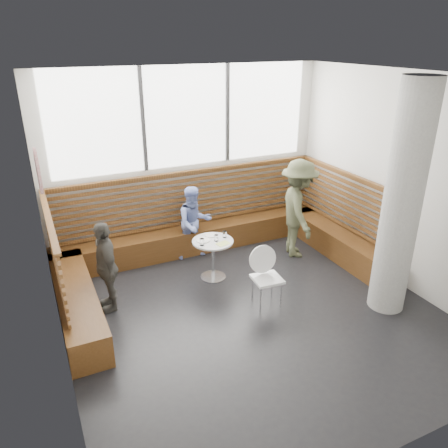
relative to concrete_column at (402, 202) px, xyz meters
name	(u,v)px	position (x,y,z in m)	size (l,w,h in m)	color
room	(257,209)	(-1.85, 0.60, 0.00)	(5.00, 5.00, 3.20)	silver
booth	(205,239)	(-1.85, 2.37, -1.19)	(5.00, 2.50, 1.44)	#492B12
concrete_column	(402,202)	(0.00, 0.00, 0.00)	(0.50, 0.50, 3.20)	gray
wall_art	(38,171)	(-4.31, 1.00, 0.70)	(0.50, 0.50, 0.03)	white
cafe_table	(213,251)	(-1.96, 1.78, -1.12)	(0.65, 0.65, 0.67)	silver
cafe_chair	(265,272)	(-1.57, 0.81, -1.09)	(0.42, 0.41, 0.87)	white
adult_man	(298,209)	(-0.28, 1.93, -0.73)	(1.12, 0.64, 1.73)	#4A4F34
child_back	(194,223)	(-1.95, 2.59, -0.95)	(0.63, 0.49, 1.30)	#7F93DC
child_left	(106,266)	(-3.64, 1.65, -0.93)	(0.78, 0.32, 1.33)	#484741
plate_near	(203,240)	(-2.10, 1.84, -0.92)	(0.22, 0.22, 0.02)	white
plate_far	(211,235)	(-1.91, 1.97, -0.93)	(0.20, 0.20, 0.01)	white
glass_left	(202,242)	(-2.18, 1.70, -0.88)	(0.07, 0.07, 0.11)	white
glass_mid	(216,238)	(-1.91, 1.74, -0.88)	(0.07, 0.07, 0.10)	white
glass_right	(225,234)	(-1.74, 1.82, -0.88)	(0.06, 0.06, 0.10)	white
menu_card	(223,244)	(-1.86, 1.61, -0.93)	(0.21, 0.15, 0.00)	#A5C64C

